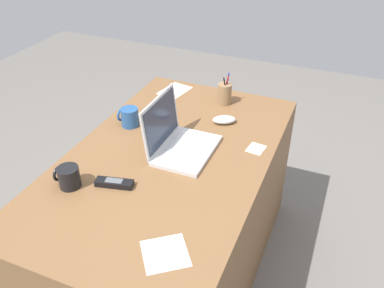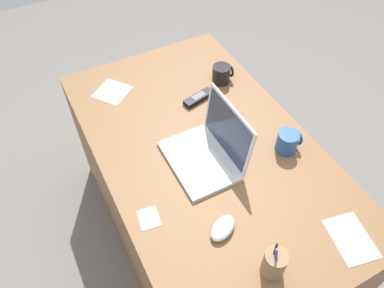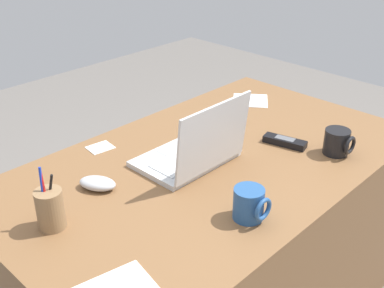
% 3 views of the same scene
% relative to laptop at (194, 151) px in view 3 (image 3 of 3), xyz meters
% --- Properties ---
extents(desk, '(1.44, 0.84, 0.74)m').
position_rel_laptop_xyz_m(desk, '(-0.06, 0.02, -0.42)').
color(desk, brown).
rests_on(desk, ground).
extents(laptop, '(0.32, 0.25, 0.24)m').
position_rel_laptop_xyz_m(laptop, '(0.00, 0.00, 0.00)').
color(laptop, silver).
rests_on(laptop, desk).
extents(computer_mouse, '(0.11, 0.13, 0.04)m').
position_rel_laptop_xyz_m(computer_mouse, '(0.30, -0.11, -0.03)').
color(computer_mouse, silver).
rests_on(computer_mouse, desk).
extents(coffee_mug_white, '(0.08, 0.10, 0.09)m').
position_rel_laptop_xyz_m(coffee_mug_white, '(-0.39, 0.29, -0.01)').
color(coffee_mug_white, black).
rests_on(coffee_mug_white, desk).
extents(coffee_mug_tall, '(0.08, 0.10, 0.09)m').
position_rel_laptop_xyz_m(coffee_mug_tall, '(0.10, 0.31, -0.00)').
color(coffee_mug_tall, '#26518C').
rests_on(coffee_mug_tall, desk).
extents(cordless_phone, '(0.08, 0.16, 0.03)m').
position_rel_laptop_xyz_m(cordless_phone, '(-0.32, 0.13, -0.04)').
color(cordless_phone, black).
rests_on(cordless_phone, desk).
extents(pen_holder, '(0.07, 0.07, 0.18)m').
position_rel_laptop_xyz_m(pen_holder, '(0.49, -0.04, 0.01)').
color(pen_holder, olive).
rests_on(pen_holder, desk).
extents(paper_note_near_laptop, '(0.20, 0.20, 0.00)m').
position_rel_laptop_xyz_m(paper_note_near_laptop, '(-0.56, -0.20, -0.05)').
color(paper_note_near_laptop, white).
rests_on(paper_note_near_laptop, desk).
extents(paper_note_right, '(0.09, 0.08, 0.00)m').
position_rel_laptop_xyz_m(paper_note_right, '(0.14, -0.32, -0.05)').
color(paper_note_right, white).
rests_on(paper_note_right, desk).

